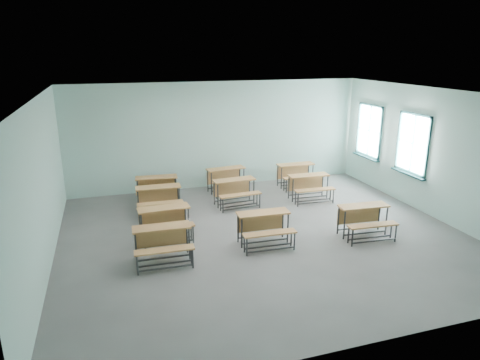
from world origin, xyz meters
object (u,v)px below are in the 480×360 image
object	(u,v)px
desk_unit_r0c1	(264,224)
desk_unit_r2c2	(310,184)
desk_unit_r0c0	(163,239)
desk_unit_r3c0	(157,186)
desk_unit_r1c0	(165,219)
desk_unit_r3c1	(227,176)
desk_unit_r0c2	(365,216)
desk_unit_r3c2	(297,172)
desk_unit_r2c0	(159,196)
desk_unit_r2c1	(236,188)

from	to	relation	value
desk_unit_r0c1	desk_unit_r2c2	distance (m)	3.24
desk_unit_r0c0	desk_unit_r3c0	distance (m)	3.58
desk_unit_r2c2	desk_unit_r1c0	bearing A→B (deg)	-159.26
desk_unit_r0c1	desk_unit_r3c0	bearing A→B (deg)	120.92
desk_unit_r2c2	desk_unit_r3c1	xyz separation A→B (m)	(-2.01, 1.39, 0.00)
desk_unit_r1c0	desk_unit_r0c2	bearing A→B (deg)	-18.91
desk_unit_r0c1	desk_unit_r3c2	distance (m)	4.30
desk_unit_r0c0	desk_unit_r0c1	world-z (taller)	same
desk_unit_r0c1	desk_unit_r2c2	bearing A→B (deg)	48.50
desk_unit_r0c0	desk_unit_r2c0	world-z (taller)	same
desk_unit_r0c2	desk_unit_r2c0	bearing A→B (deg)	150.52
desk_unit_r2c1	desk_unit_r2c2	world-z (taller)	same
desk_unit_r2c1	desk_unit_r2c2	size ratio (longest dim) A/B	1.02
desk_unit_r0c2	desk_unit_r3c2	bearing A→B (deg)	92.62
desk_unit_r3c0	desk_unit_r2c1	bearing A→B (deg)	-19.11
desk_unit_r2c0	desk_unit_r3c0	distance (m)	0.91
desk_unit_r2c1	desk_unit_r3c0	distance (m)	2.19
desk_unit_r0c0	desk_unit_r2c1	distance (m)	3.55
desk_unit_r0c1	desk_unit_r2c2	world-z (taller)	same
desk_unit_r2c1	desk_unit_r2c0	bearing A→B (deg)	176.23
desk_unit_r0c1	desk_unit_r1c0	world-z (taller)	same
desk_unit_r3c1	desk_unit_r2c2	bearing A→B (deg)	-41.46
desk_unit_r0c1	desk_unit_r3c1	bearing A→B (deg)	88.76
desk_unit_r2c0	desk_unit_r3c0	world-z (taller)	same
desk_unit_r0c2	desk_unit_r3c0	size ratio (longest dim) A/B	0.99
desk_unit_r1c0	desk_unit_r0c1	bearing A→B (deg)	-28.34
desk_unit_r0c1	desk_unit_r3c0	size ratio (longest dim) A/B	0.97
desk_unit_r0c0	desk_unit_r0c1	distance (m)	2.21
desk_unit_r2c2	desk_unit_r3c0	xyz separation A→B (m)	(-4.12, 1.09, 0.00)
desk_unit_r2c1	desk_unit_r3c2	distance (m)	2.49
desk_unit_r0c2	desk_unit_r2c2	bearing A→B (deg)	95.59
desk_unit_r0c0	desk_unit_r2c0	distance (m)	2.67
desk_unit_r0c0	desk_unit_r1c0	size ratio (longest dim) A/B	0.99
desk_unit_r0c2	desk_unit_r3c0	xyz separation A→B (m)	(-4.20, 3.71, 0.00)
desk_unit_r1c0	desk_unit_r3c1	world-z (taller)	same
desk_unit_r0c0	desk_unit_r2c0	size ratio (longest dim) A/B	1.00
desk_unit_r3c2	desk_unit_r2c2	bearing A→B (deg)	-97.09
desk_unit_r1c0	desk_unit_r2c1	xyz separation A→B (m)	(2.13, 1.61, 0.00)
desk_unit_r0c0	desk_unit_r3c0	world-z (taller)	same
desk_unit_r3c2	desk_unit_r0c0	bearing A→B (deg)	-140.83
desk_unit_r0c1	desk_unit_r1c0	xyz separation A→B (m)	(-2.01, 0.94, 0.00)
desk_unit_r0c0	desk_unit_r3c0	bearing A→B (deg)	86.82
desk_unit_r3c1	desk_unit_r0c1	bearing A→B (deg)	-100.37
desk_unit_r0c0	desk_unit_r0c2	size ratio (longest dim) A/B	0.98
desk_unit_r0c0	desk_unit_r3c1	distance (m)	4.56
desk_unit_r0c1	desk_unit_r3c1	world-z (taller)	same
desk_unit_r0c0	desk_unit_r0c2	distance (m)	4.53
desk_unit_r0c2	desk_unit_r2c1	bearing A→B (deg)	131.72
desk_unit_r2c2	desk_unit_r3c2	distance (m)	1.23
desk_unit_r2c2	desk_unit_r2c0	bearing A→B (deg)	179.97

